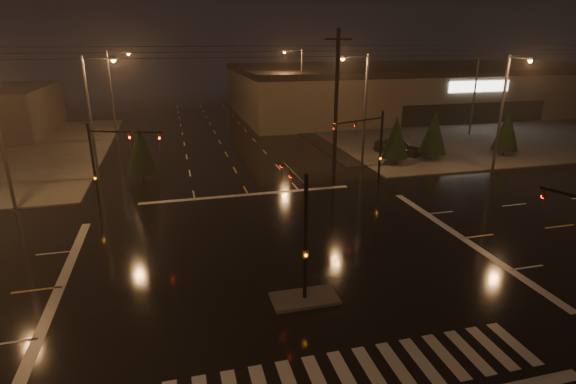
# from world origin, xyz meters

# --- Properties ---
(ground) EXTENTS (140.00, 140.00, 0.00)m
(ground) POSITION_xyz_m (0.00, 0.00, 0.00)
(ground) COLOR black
(ground) RESTS_ON ground
(sidewalk_ne) EXTENTS (36.00, 36.00, 0.12)m
(sidewalk_ne) POSITION_xyz_m (30.00, 30.00, 0.06)
(sidewalk_ne) COLOR #44413C
(sidewalk_ne) RESTS_ON ground
(median_island) EXTENTS (3.00, 1.60, 0.15)m
(median_island) POSITION_xyz_m (0.00, -4.00, 0.07)
(median_island) COLOR #44413C
(median_island) RESTS_ON ground
(crosswalk) EXTENTS (15.00, 2.60, 0.01)m
(crosswalk) POSITION_xyz_m (0.00, -9.00, 0.01)
(crosswalk) COLOR beige
(crosswalk) RESTS_ON ground
(stop_bar_far) EXTENTS (16.00, 0.50, 0.01)m
(stop_bar_far) POSITION_xyz_m (0.00, 11.00, 0.01)
(stop_bar_far) COLOR beige
(stop_bar_far) RESTS_ON ground
(parking_lot) EXTENTS (50.00, 24.00, 0.08)m
(parking_lot) POSITION_xyz_m (35.00, 28.00, 0.04)
(parking_lot) COLOR black
(parking_lot) RESTS_ON ground
(retail_building) EXTENTS (60.20, 28.30, 7.20)m
(retail_building) POSITION_xyz_m (35.00, 45.99, 3.84)
(retail_building) COLOR brown
(retail_building) RESTS_ON ground
(signal_mast_median) EXTENTS (0.25, 4.59, 6.00)m
(signal_mast_median) POSITION_xyz_m (0.00, -3.07, 3.75)
(signal_mast_median) COLOR black
(signal_mast_median) RESTS_ON ground
(signal_mast_ne) EXTENTS (4.84, 1.86, 6.00)m
(signal_mast_ne) POSITION_xyz_m (9.50, 10.14, 3.79)
(signal_mast_ne) COLOR black
(signal_mast_ne) RESTS_ON ground
(signal_mast_nw) EXTENTS (4.84, 1.86, 6.00)m
(signal_mast_nw) POSITION_xyz_m (-9.50, 10.14, 3.79)
(signal_mast_nw) COLOR black
(signal_mast_nw) RESTS_ON ground
(streetlight_1) EXTENTS (2.77, 0.32, 10.00)m
(streetlight_1) POSITION_xyz_m (-11.18, 18.00, 5.80)
(streetlight_1) COLOR #38383A
(streetlight_1) RESTS_ON ground
(streetlight_2) EXTENTS (2.77, 0.32, 10.00)m
(streetlight_2) POSITION_xyz_m (-11.18, 34.00, 5.80)
(streetlight_2) COLOR #38383A
(streetlight_2) RESTS_ON ground
(streetlight_3) EXTENTS (2.77, 0.32, 10.00)m
(streetlight_3) POSITION_xyz_m (11.18, 16.00, 5.80)
(streetlight_3) COLOR #38383A
(streetlight_3) RESTS_ON ground
(streetlight_4) EXTENTS (2.77, 0.32, 10.00)m
(streetlight_4) POSITION_xyz_m (11.18, 36.00, 5.80)
(streetlight_4) COLOR #38383A
(streetlight_4) RESTS_ON ground
(streetlight_6) EXTENTS (0.32, 2.77, 10.00)m
(streetlight_6) POSITION_xyz_m (22.00, 11.18, 5.80)
(streetlight_6) COLOR #38383A
(streetlight_6) RESTS_ON ground
(utility_pole_1) EXTENTS (2.20, 0.32, 12.00)m
(utility_pole_1) POSITION_xyz_m (8.00, 14.00, 6.13)
(utility_pole_1) COLOR black
(utility_pole_1) RESTS_ON ground
(conifer_0) EXTENTS (2.43, 2.43, 4.50)m
(conifer_0) POSITION_xyz_m (14.78, 16.10, 2.60)
(conifer_0) COLOR black
(conifer_0) RESTS_ON ground
(conifer_1) EXTENTS (2.62, 2.62, 4.79)m
(conifer_1) POSITION_xyz_m (19.03, 16.63, 2.74)
(conifer_1) COLOR black
(conifer_1) RESTS_ON ground
(conifer_2) EXTENTS (2.53, 2.53, 4.66)m
(conifer_2) POSITION_xyz_m (26.95, 16.23, 2.68)
(conifer_2) COLOR black
(conifer_2) RESTS_ON ground
(conifer_3) EXTENTS (2.58, 2.58, 4.73)m
(conifer_3) POSITION_xyz_m (-7.81, 16.75, 2.71)
(conifer_3) COLOR black
(conifer_3) RESTS_ON ground
(car_parked) EXTENTS (4.50, 5.03, 1.65)m
(car_parked) POSITION_xyz_m (16.94, 19.48, 0.83)
(car_parked) COLOR black
(car_parked) RESTS_ON ground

